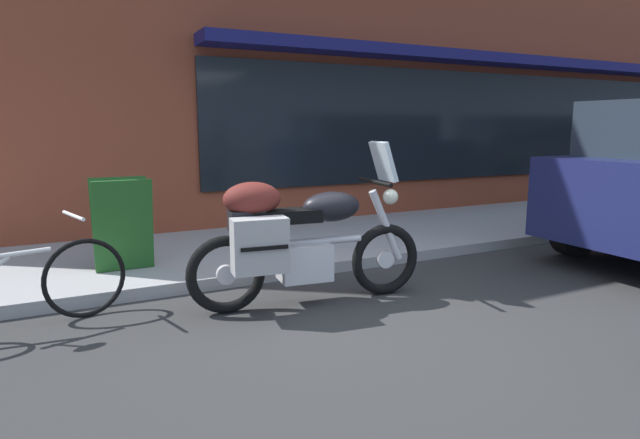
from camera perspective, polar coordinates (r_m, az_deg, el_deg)
name	(u,v)px	position (r m, az deg, el deg)	size (l,w,h in m)	color
ground_plane	(361,321)	(4.28, 4.46, -10.95)	(80.00, 80.00, 0.00)	#2E2E2E
storefront_building	(611,23)	(12.79, 29.10, 18.20)	(24.44, 0.90, 7.39)	brown
touring_motorcycle	(297,237)	(4.45, -2.55, -1.93)	(2.12, 0.63, 1.41)	black
parked_bicycle	(10,287)	(4.53, -30.64, -6.37)	(1.65, 0.59, 0.92)	black
sandwich_board_sign	(122,224)	(5.55, -20.71, -0.48)	(0.55, 0.41, 0.91)	#1E511E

